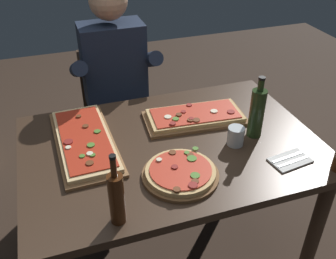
{
  "coord_description": "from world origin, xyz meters",
  "views": [
    {
      "loc": [
        -0.48,
        -1.38,
        1.8
      ],
      "look_at": [
        0.0,
        0.05,
        0.79
      ],
      "focal_mm": 40.64,
      "sensor_mm": 36.0,
      "label": 1
    }
  ],
  "objects": [
    {
      "name": "seated_diner",
      "position": [
        -0.11,
        0.74,
        0.74
      ],
      "size": [
        0.53,
        0.41,
        1.33
      ],
      "color": "#23232D",
      "rests_on": "ground_plane"
    },
    {
      "name": "ground_plane",
      "position": [
        0.0,
        0.0,
        0.0
      ],
      "size": [
        6.4,
        6.4,
        0.0
      ],
      "primitive_type": "plane",
      "color": "#38281E"
    },
    {
      "name": "pizza_rectangular_front",
      "position": [
        0.19,
        0.16,
        0.76
      ],
      "size": [
        0.54,
        0.29,
        0.05
      ],
      "color": "brown",
      "rests_on": "dining_table"
    },
    {
      "name": "wine_bottle_dark",
      "position": [
        -0.34,
        -0.39,
        0.86
      ],
      "size": [
        0.06,
        0.06,
        0.3
      ],
      "color": "#47230F",
      "rests_on": "dining_table"
    },
    {
      "name": "dining_table",
      "position": [
        0.0,
        0.0,
        0.64
      ],
      "size": [
        1.4,
        0.96,
        0.74
      ],
      "color": "#3D2B1E",
      "rests_on": "ground_plane"
    },
    {
      "name": "diner_chair",
      "position": [
        -0.11,
        0.86,
        0.49
      ],
      "size": [
        0.44,
        0.44,
        0.87
      ],
      "color": "#3D2B1E",
      "rests_on": "ground_plane"
    },
    {
      "name": "tumbler_near_camera",
      "position": [
        0.29,
        -0.1,
        0.78
      ],
      "size": [
        0.08,
        0.08,
        0.09
      ],
      "color": "silver",
      "rests_on": "dining_table"
    },
    {
      "name": "vinegar_bottle_green",
      "position": [
        0.41,
        -0.06,
        0.87
      ],
      "size": [
        0.07,
        0.07,
        0.31
      ],
      "color": "#233819",
      "rests_on": "dining_table"
    },
    {
      "name": "pizza_rectangular_left",
      "position": [
        -0.39,
        0.13,
        0.76
      ],
      "size": [
        0.28,
        0.63,
        0.05
      ],
      "color": "brown",
      "rests_on": "dining_table"
    },
    {
      "name": "pizza_round_far",
      "position": [
        -0.04,
        -0.24,
        0.76
      ],
      "size": [
        0.33,
        0.33,
        0.05
      ],
      "color": "brown",
      "rests_on": "dining_table"
    },
    {
      "name": "napkin_cutlery_set",
      "position": [
        0.46,
        -0.29,
        0.74
      ],
      "size": [
        0.19,
        0.13,
        0.01
      ],
      "color": "white",
      "rests_on": "dining_table"
    }
  ]
}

